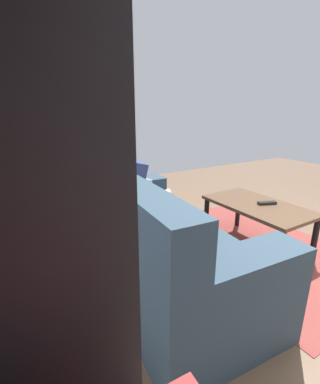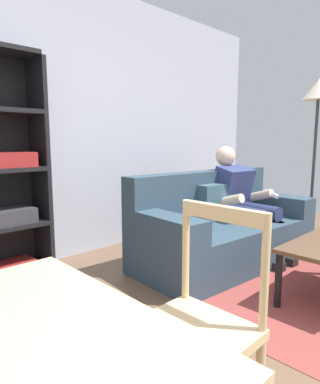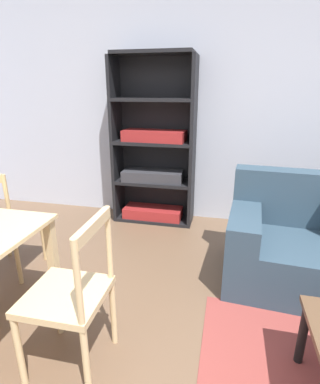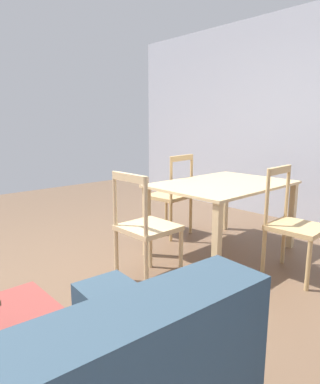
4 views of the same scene
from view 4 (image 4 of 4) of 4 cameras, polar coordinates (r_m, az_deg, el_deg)
ground_plane at (r=2.90m, az=-14.85°, el=-15.48°), size 8.44×8.44×0.00m
wall_side at (r=4.96m, az=19.86°, el=11.62°), size 0.12×5.38×2.73m
dining_table at (r=3.43m, az=10.59°, el=-0.03°), size 1.37×0.96×0.72m
dining_chair_near_wall at (r=3.10m, az=21.66°, el=-5.24°), size 0.44×0.44×0.94m
dining_chair_facing_couch at (r=2.74m, az=-2.46°, el=-6.14°), size 0.42×0.42×0.93m
dining_chair_by_doorway at (r=3.95m, az=1.79°, el=-0.66°), size 0.47×0.47×0.95m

